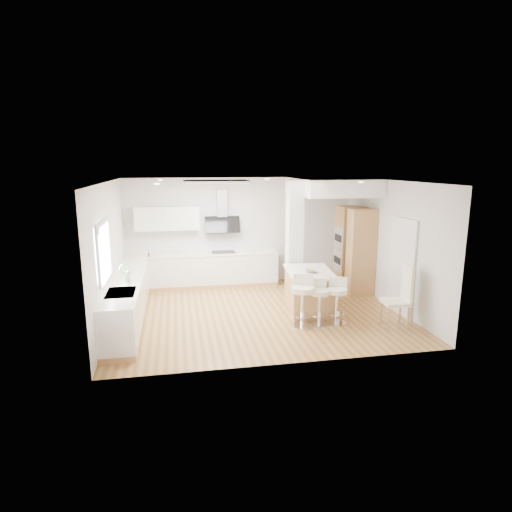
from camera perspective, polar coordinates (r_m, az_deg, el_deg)
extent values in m
plane|color=#A7763E|center=(9.36, 0.30, -7.46)|extent=(6.00, 6.00, 0.00)
cube|color=white|center=(9.36, 0.30, -7.46)|extent=(6.00, 5.00, 0.02)
cube|color=silver|center=(11.41, -2.07, 3.38)|extent=(6.00, 0.04, 2.80)
cube|color=silver|center=(8.93, -18.96, 0.24)|extent=(0.04, 5.00, 2.80)
cube|color=silver|center=(9.99, 17.48, 1.55)|extent=(0.04, 5.00, 2.80)
cube|color=silver|center=(9.30, -5.31, 9.85)|extent=(1.40, 0.95, 0.05)
cube|color=white|center=(9.30, -5.31, 9.76)|extent=(1.25, 0.80, 0.03)
cylinder|color=white|center=(10.16, -12.65, 9.87)|extent=(0.10, 0.10, 0.02)
cylinder|color=white|center=(8.17, -13.09, 9.34)|extent=(0.10, 0.10, 0.02)
cylinder|color=white|center=(10.39, 1.48, 10.19)|extent=(0.10, 0.10, 0.02)
cylinder|color=white|center=(10.33, 10.37, 9.99)|extent=(0.10, 0.10, 0.02)
cylinder|color=white|center=(8.95, 13.82, 9.53)|extent=(0.10, 0.10, 0.02)
cube|color=white|center=(8.00, -19.69, 0.69)|extent=(0.03, 1.15, 0.95)
cube|color=silver|center=(7.92, -19.87, 4.27)|extent=(0.04, 1.28, 0.06)
cube|color=silver|center=(8.11, -19.36, -2.81)|extent=(0.04, 1.28, 0.06)
cube|color=silver|center=(7.41, -20.32, -0.23)|extent=(0.04, 0.06, 0.95)
cube|color=silver|center=(8.59, -19.01, 1.49)|extent=(0.04, 0.06, 0.95)
cube|color=#B6B8BF|center=(7.93, -19.73, 3.74)|extent=(0.03, 1.18, 0.14)
cube|color=#443E35|center=(9.55, 18.92, -1.47)|extent=(0.02, 0.90, 2.00)
cube|color=silver|center=(9.54, 18.84, -1.48)|extent=(0.05, 1.00, 2.10)
cube|color=tan|center=(9.48, -16.37, -7.39)|extent=(0.60, 4.50, 0.10)
cube|color=silver|center=(9.35, -16.53, -4.90)|extent=(0.60, 4.50, 0.76)
cube|color=white|center=(9.24, -16.68, -2.53)|extent=(0.63, 4.50, 0.04)
cube|color=#BABABF|center=(8.04, -17.57, -4.69)|extent=(0.50, 0.75, 0.02)
cube|color=#BABABF|center=(7.89, -17.70, -5.41)|extent=(0.40, 0.34, 0.10)
cube|color=#BABABF|center=(8.23, -17.41, -4.66)|extent=(0.40, 0.34, 0.10)
cylinder|color=silver|center=(8.27, -16.59, -2.81)|extent=(0.02, 0.02, 0.36)
torus|color=silver|center=(8.23, -17.15, -1.61)|extent=(0.18, 0.02, 0.18)
imported|color=#518F48|center=(8.61, -16.82, -2.32)|extent=(0.17, 0.12, 0.33)
cube|color=tan|center=(11.32, -5.55, -3.74)|extent=(3.30, 0.60, 0.10)
cube|color=silver|center=(11.21, -5.60, -1.62)|extent=(3.30, 0.60, 0.76)
cube|color=white|center=(11.12, -5.64, 0.38)|extent=(3.33, 0.63, 0.04)
cube|color=black|center=(11.14, -4.36, 0.55)|extent=(0.60, 0.40, 0.01)
cube|color=silver|center=(11.07, -11.76, 4.95)|extent=(1.60, 0.34, 0.60)
cube|color=#BABABF|center=(11.16, -4.58, 7.03)|extent=(0.25, 0.18, 0.70)
cube|color=black|center=(11.14, -4.49, 4.18)|extent=(0.90, 0.26, 0.44)
cube|color=silver|center=(10.13, 5.14, 2.22)|extent=(0.35, 0.35, 2.80)
cube|color=white|center=(10.75, 10.07, 9.09)|extent=(1.78, 2.20, 0.40)
cube|color=tan|center=(11.24, 12.37, 1.16)|extent=(0.62, 0.62, 2.10)
cube|color=tan|center=(10.61, 13.82, 0.44)|extent=(0.62, 0.40, 2.10)
cube|color=#BABABF|center=(11.08, 10.95, 2.38)|extent=(0.02, 0.55, 0.55)
cube|color=#BABABF|center=(11.19, 10.83, -0.55)|extent=(0.02, 0.55, 0.55)
cube|color=black|center=(11.08, 10.90, 2.38)|extent=(0.01, 0.45, 0.18)
cube|color=black|center=(11.19, 10.78, -0.55)|extent=(0.01, 0.45, 0.18)
cube|color=tan|center=(9.45, 7.06, -4.67)|extent=(1.02, 1.45, 0.84)
cube|color=white|center=(9.33, 7.13, -2.10)|extent=(1.11, 1.54, 0.04)
imported|color=gray|center=(9.18, 7.32, -2.01)|extent=(0.28, 0.28, 0.06)
sphere|color=orange|center=(9.19, 7.56, -1.99)|extent=(0.08, 0.08, 0.07)
sphere|color=orange|center=(9.19, 7.06, -1.97)|extent=(0.08, 0.08, 0.07)
sphere|color=olive|center=(9.15, 7.37, -2.06)|extent=(0.08, 0.08, 0.07)
cylinder|color=silver|center=(8.62, 6.16, -9.18)|extent=(0.59, 0.59, 0.03)
cylinder|color=silver|center=(8.50, 6.21, -6.98)|extent=(0.09, 0.09, 0.68)
cylinder|color=silver|center=(8.54, 6.19, -7.84)|extent=(0.46, 0.46, 0.02)
cylinder|color=#F3ECC5|center=(8.38, 6.27, -4.47)|extent=(0.56, 0.56, 0.10)
cube|color=#F3ECC5|center=(8.50, 6.36, -3.13)|extent=(0.39, 0.18, 0.23)
cylinder|color=silver|center=(8.74, 8.37, -8.94)|extent=(0.42, 0.42, 0.03)
cylinder|color=silver|center=(8.64, 8.44, -6.99)|extent=(0.07, 0.07, 0.61)
cylinder|color=silver|center=(8.68, 8.41, -7.75)|extent=(0.33, 0.33, 0.01)
cylinder|color=#F3ECC5|center=(8.53, 8.51, -4.79)|extent=(0.40, 0.40, 0.09)
cube|color=#F3ECC5|center=(8.63, 8.24, -3.62)|extent=(0.36, 0.06, 0.21)
cylinder|color=silver|center=(8.85, 10.61, -8.76)|extent=(0.55, 0.55, 0.03)
cylinder|color=silver|center=(8.74, 10.69, -6.81)|extent=(0.09, 0.09, 0.62)
cylinder|color=silver|center=(8.78, 10.66, -7.57)|extent=(0.43, 0.43, 0.01)
cylinder|color=#F3ECC5|center=(8.63, 10.78, -4.60)|extent=(0.53, 0.53, 0.10)
cube|color=#F3ECC5|center=(8.74, 10.88, -3.42)|extent=(0.35, 0.19, 0.21)
cube|color=#F3ECC5|center=(8.81, 18.09, -5.89)|extent=(0.53, 0.53, 0.06)
cube|color=#F3ECC5|center=(8.79, 19.54, -3.60)|extent=(0.10, 0.45, 0.77)
cylinder|color=tan|center=(8.65, 17.27, -8.04)|extent=(0.04, 0.04, 0.47)
cylinder|color=tan|center=(8.99, 16.35, -7.21)|extent=(0.04, 0.04, 0.47)
cylinder|color=tan|center=(8.80, 19.63, -7.86)|extent=(0.04, 0.04, 0.47)
cylinder|color=tan|center=(9.13, 18.64, -7.06)|extent=(0.04, 0.04, 0.47)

